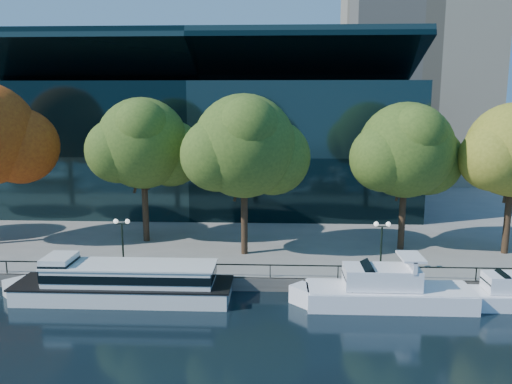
{
  "coord_description": "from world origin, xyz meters",
  "views": [
    {
      "loc": [
        5.51,
        -32.04,
        13.85
      ],
      "look_at": [
        3.74,
        8.0,
        6.57
      ],
      "focal_mm": 35.0,
      "sensor_mm": 36.0,
      "label": 1
    }
  ],
  "objects_px": {
    "tour_boat": "(118,281)",
    "tree_2": "(145,145)",
    "tree_3": "(246,148)",
    "lamp_1": "(122,232)",
    "lamp_2": "(382,235)",
    "cruiser_far": "(511,294)",
    "cruiser_near": "(382,290)",
    "tree_4": "(408,152)"
  },
  "relations": [
    {
      "from": "cruiser_far",
      "to": "tree_2",
      "type": "height_order",
      "value": "tree_2"
    },
    {
      "from": "tour_boat",
      "to": "cruiser_far",
      "type": "relative_size",
      "value": 1.86
    },
    {
      "from": "tree_2",
      "to": "lamp_1",
      "type": "xyz_separation_m",
      "value": [
        0.18,
        -8.07,
        -5.98
      ]
    },
    {
      "from": "cruiser_near",
      "to": "tree_2",
      "type": "distance_m",
      "value": 24.29
    },
    {
      "from": "tree_3",
      "to": "tree_4",
      "type": "relative_size",
      "value": 1.05
    },
    {
      "from": "cruiser_far",
      "to": "tree_4",
      "type": "bearing_deg",
      "value": 116.17
    },
    {
      "from": "tour_boat",
      "to": "lamp_2",
      "type": "distance_m",
      "value": 19.55
    },
    {
      "from": "cruiser_near",
      "to": "tree_2",
      "type": "xyz_separation_m",
      "value": [
        -19.26,
        11.88,
        8.83
      ]
    },
    {
      "from": "tree_3",
      "to": "cruiser_near",
      "type": "bearing_deg",
      "value": -40.35
    },
    {
      "from": "tour_boat",
      "to": "cruiser_near",
      "type": "distance_m",
      "value": 18.42
    },
    {
      "from": "tree_4",
      "to": "lamp_2",
      "type": "relative_size",
      "value": 3.19
    },
    {
      "from": "cruiser_near",
      "to": "tree_4",
      "type": "xyz_separation_m",
      "value": [
        3.91,
        10.28,
        8.46
      ]
    },
    {
      "from": "tree_2",
      "to": "tree_4",
      "type": "relative_size",
      "value": 1.03
    },
    {
      "from": "tour_boat",
      "to": "tree_4",
      "type": "relative_size",
      "value": 1.3
    },
    {
      "from": "tree_4",
      "to": "lamp_2",
      "type": "xyz_separation_m",
      "value": [
        -3.26,
        -6.48,
        -5.61
      ]
    },
    {
      "from": "tree_3",
      "to": "lamp_1",
      "type": "distance_m",
      "value": 11.96
    },
    {
      "from": "cruiser_near",
      "to": "lamp_2",
      "type": "xyz_separation_m",
      "value": [
        0.65,
        3.81,
        2.86
      ]
    },
    {
      "from": "lamp_2",
      "to": "cruiser_far",
      "type": "bearing_deg",
      "value": -23.52
    },
    {
      "from": "tree_4",
      "to": "lamp_2",
      "type": "height_order",
      "value": "tree_4"
    },
    {
      "from": "cruiser_near",
      "to": "cruiser_far",
      "type": "height_order",
      "value": "cruiser_near"
    },
    {
      "from": "cruiser_near",
      "to": "cruiser_far",
      "type": "xyz_separation_m",
      "value": [
        8.84,
        0.24,
        -0.2
      ]
    },
    {
      "from": "tour_boat",
      "to": "tree_3",
      "type": "relative_size",
      "value": 1.23
    },
    {
      "from": "tree_2",
      "to": "tree_4",
      "type": "xyz_separation_m",
      "value": [
        23.16,
        -1.59,
        -0.37
      ]
    },
    {
      "from": "cruiser_near",
      "to": "tree_3",
      "type": "distance_m",
      "value": 15.66
    },
    {
      "from": "cruiser_far",
      "to": "lamp_2",
      "type": "height_order",
      "value": "lamp_2"
    },
    {
      "from": "cruiser_far",
      "to": "tree_3",
      "type": "height_order",
      "value": "tree_3"
    },
    {
      "from": "tour_boat",
      "to": "tree_2",
      "type": "distance_m",
      "value": 14.43
    },
    {
      "from": "tree_2",
      "to": "tree_4",
      "type": "bearing_deg",
      "value": -3.94
    },
    {
      "from": "tree_2",
      "to": "tree_3",
      "type": "bearing_deg",
      "value": -20.56
    },
    {
      "from": "lamp_1",
      "to": "lamp_2",
      "type": "bearing_deg",
      "value": 0.0
    },
    {
      "from": "tree_4",
      "to": "cruiser_near",
      "type": "bearing_deg",
      "value": -110.79
    },
    {
      "from": "cruiser_near",
      "to": "lamp_1",
      "type": "xyz_separation_m",
      "value": [
        -19.08,
        3.81,
        2.86
      ]
    },
    {
      "from": "cruiser_near",
      "to": "tree_4",
      "type": "height_order",
      "value": "tree_4"
    },
    {
      "from": "cruiser_far",
      "to": "tree_3",
      "type": "bearing_deg",
      "value": 156.54
    },
    {
      "from": "tour_boat",
      "to": "cruiser_far",
      "type": "bearing_deg",
      "value": -0.2
    },
    {
      "from": "tree_4",
      "to": "lamp_1",
      "type": "distance_m",
      "value": 24.53
    },
    {
      "from": "tree_3",
      "to": "tree_4",
      "type": "distance_m",
      "value": 13.86
    },
    {
      "from": "tree_2",
      "to": "lamp_2",
      "type": "xyz_separation_m",
      "value": [
        19.9,
        -8.07,
        -5.98
      ]
    },
    {
      "from": "cruiser_far",
      "to": "tree_3",
      "type": "relative_size",
      "value": 0.66
    },
    {
      "from": "cruiser_near",
      "to": "tree_2",
      "type": "bearing_deg",
      "value": 148.33
    },
    {
      "from": "cruiser_far",
      "to": "tour_boat",
      "type": "bearing_deg",
      "value": 179.8
    },
    {
      "from": "tour_boat",
      "to": "lamp_2",
      "type": "xyz_separation_m",
      "value": [
        19.06,
        3.47,
        2.64
      ]
    }
  ]
}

